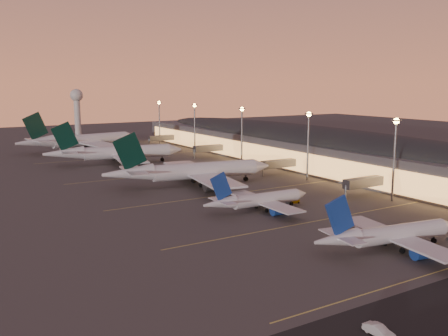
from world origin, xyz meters
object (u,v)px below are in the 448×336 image
airliner_wide_near (191,171)px  airliner_wide_far (81,141)px  airliner_narrow_south (389,235)px  airliner_narrow_north (258,200)px  baggage_tug_c (293,201)px  airliner_wide_mid (116,153)px  service_van_a (379,331)px  radar_tower (77,104)px

airliner_wide_near → airliner_wide_far: airliner_wide_far is taller
airliner_narrow_south → airliner_wide_near: (-4.05, 85.32, 1.67)m
airliner_wide_near → airliner_wide_far: size_ratio=0.91×
airliner_narrow_north → baggage_tug_c: (14.93, 2.29, -2.68)m
airliner_wide_mid → service_van_a: 173.21m
airliner_narrow_north → radar_tower: bearing=87.4°
radar_tower → service_van_a: 320.07m
airliner_narrow_south → airliner_wide_mid: 147.04m
airliner_wide_mid → radar_tower: 147.22m
airliner_wide_mid → baggage_tug_c: size_ratio=14.32×
airliner_narrow_north → baggage_tug_c: size_ratio=8.02×
airliner_wide_near → airliner_wide_mid: (-6.43, 61.34, -0.02)m
service_van_a → radar_tower: bearing=81.0°
airliner_wide_mid → airliner_wide_far: size_ratio=0.91×
radar_tower → service_van_a: (-43.75, -316.37, -21.05)m
airliner_wide_far → service_van_a: airliner_wide_far is taller
baggage_tug_c → service_van_a: (-41.74, -70.50, 0.27)m
airliner_wide_far → airliner_narrow_north: bearing=-96.7°
airliner_narrow_south → airliner_narrow_north: bearing=105.2°
radar_tower → baggage_tug_c: size_ratio=7.45×
radar_tower → airliner_narrow_south: bearing=-92.4°
airliner_narrow_south → baggage_tug_c: bearing=86.3°
airliner_wide_mid → baggage_tug_c: bearing=-68.6°
airliner_wide_far → radar_tower: 96.14m
airliner_wide_far → service_van_a: 225.58m
airliner_narrow_north → baggage_tug_c: bearing=10.1°
airliner_narrow_north → service_van_a: size_ratio=6.96×
airliner_narrow_north → service_van_a: airliner_narrow_north is taller
airliner_narrow_south → service_van_a: bearing=-132.4°
airliner_wide_near → airliner_wide_mid: bearing=104.7°
airliner_wide_mid → airliner_wide_near: bearing=-74.2°
airliner_narrow_north → radar_tower: size_ratio=1.08×
airliner_wide_far → service_van_a: (-19.95, -224.64, -4.86)m
airliner_wide_far → baggage_tug_c: bearing=-91.2°
airliner_narrow_south → airliner_wide_far: bearing=102.3°
radar_tower → airliner_wide_near: bearing=-94.5°
airliner_wide_near → service_van_a: 113.98m
airliner_narrow_north → radar_tower: radar_tower is taller
airliner_wide_mid → airliner_narrow_north: bearing=-77.0°
airliner_wide_mid → radar_tower: size_ratio=1.92×
airliner_wide_mid → airliner_wide_far: (-1.10, 52.77, 0.53)m
airliner_narrow_south → airliner_wide_mid: airliner_wide_mid is taller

